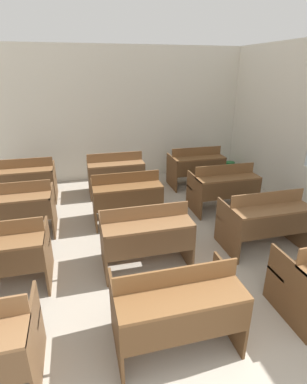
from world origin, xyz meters
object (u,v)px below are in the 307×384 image
object	(u,v)px
wastepaper_bin	(230,168)
bench_second_center	(146,235)
bench_third_left	(15,208)
bench_back_left	(25,179)
bench_back_right	(196,166)
bench_second_right	(265,219)
bench_front_center	(176,306)
bench_third_center	(127,196)
bench_third_right	(223,187)
bench_back_center	(116,172)

from	to	relation	value
wastepaper_bin	bench_second_center	bearing A→B (deg)	-132.20
bench_third_left	bench_back_left	distance (m)	1.35
bench_back_left	bench_back_right	distance (m)	3.57
bench_second_center	bench_back_left	world-z (taller)	same
bench_second_right	bench_back_right	bearing A→B (deg)	89.83
bench_third_left	bench_front_center	bearing A→B (deg)	-55.91
bench_third_center	bench_third_right	bearing A→B (deg)	-0.49
bench_third_center	bench_back_left	size ratio (longest dim) A/B	1.00
bench_second_right	bench_back_center	bearing A→B (deg)	124.07
bench_front_center	bench_third_center	bearing A→B (deg)	90.10
bench_third_center	bench_back_right	bearing A→B (deg)	36.08
bench_front_center	bench_third_right	xyz separation A→B (m)	(1.78, 2.62, 0.00)
bench_second_center	bench_third_left	world-z (taller)	same
bench_third_left	bench_third_right	world-z (taller)	same
bench_front_center	bench_back_center	size ratio (longest dim) A/B	1.00
bench_back_center	bench_back_right	world-z (taller)	same
bench_back_left	bench_front_center	bearing A→B (deg)	-65.52
bench_third_left	bench_third_right	distance (m)	3.54
bench_front_center	bench_second_right	distance (m)	2.20
bench_third_left	bench_third_center	size ratio (longest dim) A/B	1.00
bench_second_center	bench_third_right	distance (m)	2.21
bench_front_center	bench_third_right	distance (m)	3.17
bench_second_center	bench_third_left	bearing A→B (deg)	143.67
bench_second_right	bench_third_right	size ratio (longest dim) A/B	1.00
bench_second_right	bench_third_center	xyz separation A→B (m)	(-1.77, 1.33, 0.00)
bench_back_left	bench_back_center	distance (m)	1.78
bench_third_left	bench_third_right	xyz separation A→B (m)	(3.54, 0.02, 0.00)
bench_third_right	wastepaper_bin	bearing A→B (deg)	58.62
bench_front_center	bench_third_left	xyz separation A→B (m)	(-1.76, 2.60, 0.00)
bench_back_right	bench_third_right	bearing A→B (deg)	-89.69
bench_back_left	bench_third_center	bearing A→B (deg)	-36.19
bench_second_right	bench_back_left	bearing A→B (deg)	143.47
bench_front_center	wastepaper_bin	distance (m)	5.42
bench_back_left	bench_second_right	bearing A→B (deg)	-36.53
bench_third_left	bench_back_center	size ratio (longest dim) A/B	1.00
bench_second_center	bench_third_right	world-z (taller)	same
bench_third_right	bench_back_right	distance (m)	1.31
bench_second_center	bench_second_right	size ratio (longest dim) A/B	1.00
bench_second_center	wastepaper_bin	bearing A→B (deg)	47.80
bench_third_center	wastepaper_bin	world-z (taller)	bench_third_center
bench_third_right	bench_third_center	bearing A→B (deg)	179.51
bench_back_left	bench_back_right	world-z (taller)	same
bench_third_center	bench_second_center	bearing A→B (deg)	-89.16
bench_third_left	bench_back_right	bearing A→B (deg)	20.67
bench_back_center	wastepaper_bin	world-z (taller)	bench_back_center
bench_front_center	bench_second_right	world-z (taller)	same
bench_third_left	bench_third_center	distance (m)	1.75
bench_back_center	wastepaper_bin	size ratio (longest dim) A/B	3.88
bench_front_center	bench_second_center	size ratio (longest dim) A/B	1.00
bench_back_right	bench_back_left	bearing A→B (deg)	179.82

